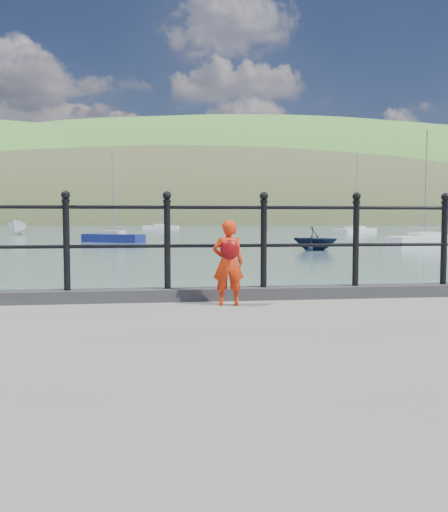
{
  "coord_description": "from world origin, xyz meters",
  "views": [
    {
      "loc": [
        -0.74,
        -6.8,
        2.01
      ],
      "look_at": [
        0.09,
        -0.2,
        1.55
      ],
      "focal_mm": 38.0,
      "sensor_mm": 36.0,
      "label": 1
    }
  ],
  "objects": [
    {
      "name": "sailboat_near",
      "position": [
        19.32,
        31.63,
        0.34
      ],
      "size": [
        6.63,
        3.94,
        8.79
      ],
      "rotation": [
        0.0,
        0.0,
        0.36
      ],
      "color": "silver",
      "rests_on": "ground"
    },
    {
      "name": "railing",
      "position": [
        0.0,
        -0.15,
        1.82
      ],
      "size": [
        18.11,
        0.11,
        1.2
      ],
      "color": "black",
      "rests_on": "kerb"
    },
    {
      "name": "ground",
      "position": [
        0.0,
        0.0,
        0.0
      ],
      "size": [
        600.0,
        600.0,
        0.0
      ],
      "primitive_type": "plane",
      "color": "#2D4251",
      "rests_on": "ground"
    },
    {
      "name": "far_shore",
      "position": [
        38.34,
        239.41,
        -22.57
      ],
      "size": [
        830.0,
        200.0,
        156.0
      ],
      "color": "#333A21",
      "rests_on": "ground"
    },
    {
      "name": "sailboat_far",
      "position": [
        25.77,
        62.77,
        0.34
      ],
      "size": [
        7.55,
        6.87,
        11.25
      ],
      "rotation": [
        0.0,
        0.0,
        0.7
      ],
      "color": "silver",
      "rests_on": "ground"
    },
    {
      "name": "kerb",
      "position": [
        0.0,
        -0.15,
        1.07
      ],
      "size": [
        60.0,
        0.3,
        0.15
      ],
      "primitive_type": "cube",
      "color": "#28282B",
      "rests_on": "quay"
    },
    {
      "name": "sailboat_port",
      "position": [
        -4.3,
        39.81,
        0.34
      ],
      "size": [
        5.47,
        4.12,
        7.83
      ],
      "rotation": [
        0.0,
        0.0,
        -0.52
      ],
      "color": "navy",
      "rests_on": "ground"
    },
    {
      "name": "sailboat_deep",
      "position": [
        0.2,
        94.43,
        0.34
      ],
      "size": [
        6.89,
        3.49,
        9.71
      ],
      "rotation": [
        0.0,
        0.0,
        -0.24
      ],
      "color": "white",
      "rests_on": "ground"
    },
    {
      "name": "child",
      "position": [
        0.09,
        -0.59,
        1.51
      ],
      "size": [
        0.38,
        0.31,
        1.0
      ],
      "rotation": [
        0.0,
        0.0,
        3.09
      ],
      "color": "red",
      "rests_on": "quay"
    },
    {
      "name": "launch_white",
      "position": [
        -17.53,
        62.33,
        0.93
      ],
      "size": [
        2.0,
        4.88,
        1.86
      ],
      "primitive_type": "imported",
      "rotation": [
        0.0,
        0.0,
        0.04
      ],
      "color": "white",
      "rests_on": "ground"
    },
    {
      "name": "launch_navy",
      "position": [
        9.24,
        26.39,
        0.76
      ],
      "size": [
        3.82,
        3.76,
        1.52
      ],
      "primitive_type": "imported",
      "rotation": [
        0.0,
        0.0,
        0.9
      ],
      "color": "black",
      "rests_on": "ground"
    }
  ]
}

